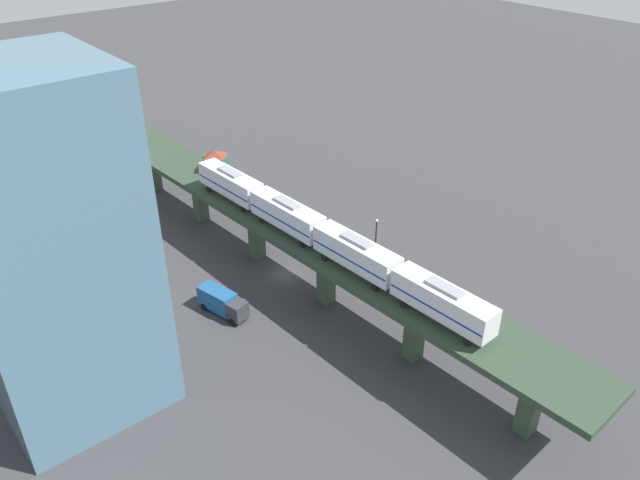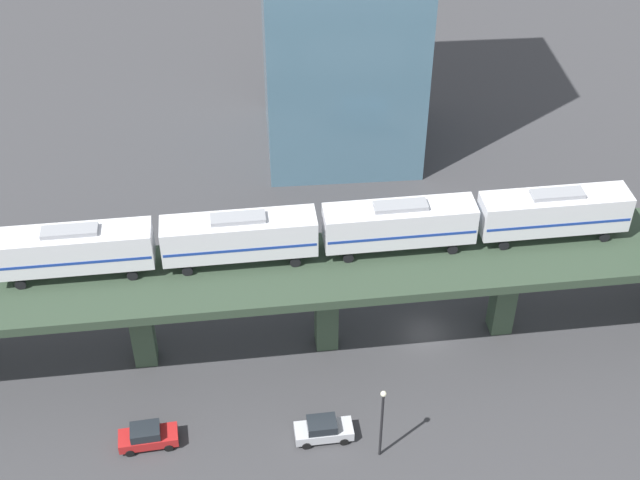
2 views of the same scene
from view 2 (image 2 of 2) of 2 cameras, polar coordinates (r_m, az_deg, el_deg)
ground_plane at (r=77.17m, az=6.70°, el=-6.00°), size 400.00×400.00×0.00m
elevated_viaduct at (r=72.13m, az=6.98°, el=-1.86°), size 12.15×92.27×8.65m
subway_train at (r=69.42m, az=0.00°, el=0.67°), size 4.86×49.87×4.45m
street_car_silver at (r=68.55m, az=0.21°, el=-12.03°), size 2.12×4.48×1.89m
street_car_red at (r=69.36m, az=-10.98°, el=-12.22°), size 2.26×4.54×1.89m
delivery_truck at (r=84.18m, az=4.09°, el=0.31°), size 3.74×7.51×3.20m
street_lamp at (r=65.27m, az=3.98°, el=-11.31°), size 0.44×0.44×6.94m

